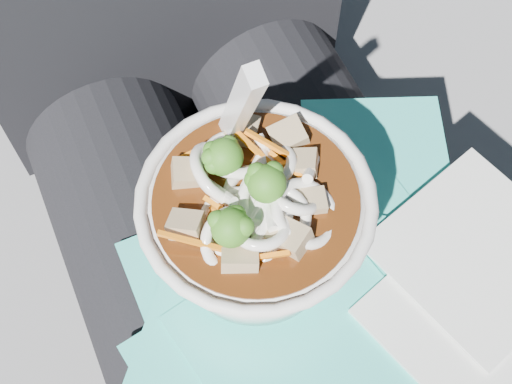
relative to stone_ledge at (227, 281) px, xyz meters
name	(u,v)px	position (x,y,z in m)	size (l,w,h in m)	color
stone_ledge	(227,281)	(0.00, 0.00, 0.00)	(1.00, 0.50, 0.48)	slate
lap	(280,300)	(0.00, -0.15, 0.32)	(0.32, 0.48, 0.15)	black
person_body	(238,205)	(0.00, -0.06, 0.33)	(0.34, 0.94, 1.02)	black
plastic_bag	(296,297)	(0.00, -0.18, 0.40)	(0.33, 0.30, 0.02)	#2DBDAF
napkins	(482,292)	(0.12, -0.23, 0.41)	(0.19, 0.21, 0.01)	silver
udon_bowl	(255,220)	(-0.02, -0.14, 0.47)	(0.20, 0.20, 0.21)	white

